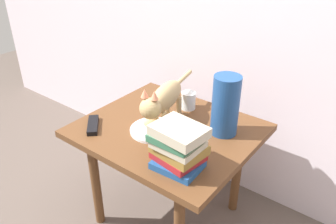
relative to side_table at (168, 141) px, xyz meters
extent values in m
plane|color=brown|center=(0.00, 0.00, -0.46)|extent=(6.00, 6.00, 0.00)
cube|color=brown|center=(0.00, 0.00, 0.05)|extent=(0.75, 0.65, 0.03)
cylinder|color=brown|center=(-0.24, -0.24, -0.21)|extent=(0.04, 0.04, 0.50)
cylinder|color=brown|center=(-0.24, 0.24, -0.21)|extent=(0.04, 0.04, 0.50)
cylinder|color=brown|center=(0.24, 0.24, -0.21)|extent=(0.04, 0.04, 0.50)
cylinder|color=white|center=(-0.03, -0.06, 0.08)|extent=(0.20, 0.20, 0.01)
ellipsoid|color=#E0BC7A|center=(-0.05, -0.05, 0.11)|extent=(0.09, 0.10, 0.05)
cylinder|color=tan|center=(0.01, -0.04, 0.12)|extent=(0.02, 0.02, 0.10)
cylinder|color=tan|center=(-0.05, -0.06, 0.12)|extent=(0.02, 0.02, 0.10)
cylinder|color=tan|center=(-0.02, 0.11, 0.12)|extent=(0.02, 0.02, 0.10)
cylinder|color=tan|center=(-0.08, 0.10, 0.12)|extent=(0.02, 0.02, 0.10)
ellipsoid|color=tan|center=(-0.04, 0.03, 0.20)|extent=(0.14, 0.27, 0.11)
sphere|color=tan|center=(0.00, -0.12, 0.22)|extent=(0.09, 0.09, 0.09)
cone|color=#DD8460|center=(0.02, -0.11, 0.28)|extent=(0.03, 0.03, 0.03)
cone|color=#DD8460|center=(-0.02, -0.12, 0.28)|extent=(0.03, 0.03, 0.03)
cylinder|color=tan|center=(-0.08, 0.23, 0.21)|extent=(0.05, 0.16, 0.02)
cube|color=#1E4C8C|center=(0.20, -0.20, 0.08)|extent=(0.18, 0.15, 0.03)
cube|color=maroon|center=(0.19, -0.19, 0.11)|extent=(0.19, 0.17, 0.03)
cube|color=olive|center=(0.20, -0.19, 0.14)|extent=(0.19, 0.17, 0.04)
cube|color=#BCB299|center=(0.20, -0.20, 0.17)|extent=(0.17, 0.14, 0.02)
cube|color=#336B4C|center=(0.19, -0.20, 0.20)|extent=(0.17, 0.15, 0.03)
cube|color=#BCB299|center=(0.21, -0.20, 0.23)|extent=(0.19, 0.16, 0.04)
cylinder|color=navy|center=(0.21, 0.12, 0.20)|extent=(0.12, 0.12, 0.26)
cylinder|color=silver|center=(-0.03, 0.20, 0.11)|extent=(0.07, 0.07, 0.08)
cylinder|color=silver|center=(-0.03, 0.20, 0.09)|extent=(0.06, 0.06, 0.04)
cube|color=black|center=(-0.27, -0.20, 0.08)|extent=(0.14, 0.14, 0.02)
camera|label=1|loc=(0.79, -1.03, 0.87)|focal=36.58mm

